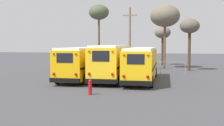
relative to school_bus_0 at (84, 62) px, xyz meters
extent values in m
plane|color=#424247|center=(2.81, -0.52, -1.67)|extent=(160.00, 160.00, 0.00)
cube|color=#EAAA0F|center=(0.00, 0.02, -0.07)|extent=(2.80, 10.27, 2.54)
cube|color=white|center=(0.00, 0.02, 1.30)|extent=(2.59, 9.86, 0.20)
cube|color=black|center=(0.17, -5.12, -1.16)|extent=(2.52, 0.28, 0.36)
cube|color=black|center=(0.17, -5.09, 0.63)|extent=(1.36, 0.07, 0.76)
sphere|color=red|center=(-0.76, -5.16, -0.64)|extent=(0.22, 0.22, 0.22)
sphere|color=orange|center=(-0.76, -5.16, 0.98)|extent=(0.18, 0.18, 0.18)
sphere|color=red|center=(1.09, -5.10, -0.64)|extent=(0.22, 0.22, 0.22)
sphere|color=orange|center=(1.09, -5.10, 0.98)|extent=(0.18, 0.18, 0.18)
cube|color=black|center=(-1.25, -0.02, -0.26)|extent=(0.35, 9.99, 0.14)
cube|color=black|center=(1.24, 0.06, -0.26)|extent=(0.35, 9.99, 0.14)
cylinder|color=black|center=(-1.28, 3.78, -1.20)|extent=(0.31, 0.96, 0.95)
cylinder|color=black|center=(1.03, 3.85, -1.20)|extent=(0.31, 0.96, 0.95)
cylinder|color=black|center=(-1.03, -3.82, -1.20)|extent=(0.31, 0.96, 0.95)
cylinder|color=black|center=(1.28, -3.74, -1.20)|extent=(0.31, 0.96, 0.95)
cube|color=yellow|center=(2.81, -0.10, 0.04)|extent=(2.97, 9.78, 2.75)
cube|color=white|center=(2.81, -0.10, 1.51)|extent=(2.76, 9.38, 0.20)
cube|color=black|center=(3.08, -4.96, -1.16)|extent=(2.52, 0.33, 0.36)
cube|color=black|center=(3.07, -4.93, 0.79)|extent=(1.35, 0.10, 0.83)
sphere|color=red|center=(2.16, -5.02, -0.58)|extent=(0.22, 0.22, 0.22)
sphere|color=orange|center=(2.16, -5.02, 1.19)|extent=(0.18, 0.18, 0.18)
sphere|color=red|center=(4.00, -4.92, -0.58)|extent=(0.22, 0.22, 0.22)
sphere|color=orange|center=(4.00, -4.92, 1.19)|extent=(0.18, 0.18, 0.18)
cube|color=black|center=(1.57, -0.16, -0.17)|extent=(0.53, 9.45, 0.14)
cube|color=black|center=(4.06, -0.03, -0.17)|extent=(0.53, 9.45, 0.14)
cylinder|color=black|center=(1.48, 3.36, -1.20)|extent=(0.33, 0.96, 0.95)
cylinder|color=black|center=(3.77, 3.49, -1.20)|extent=(0.33, 0.96, 0.95)
cylinder|color=black|center=(1.86, -3.68, -1.20)|extent=(0.33, 0.96, 0.95)
cylinder|color=black|center=(4.15, -3.56, -1.20)|extent=(0.33, 0.96, 0.95)
cube|color=yellow|center=(5.63, -0.22, -0.07)|extent=(2.81, 10.38, 2.51)
cube|color=white|center=(5.63, -0.22, 1.28)|extent=(2.60, 9.96, 0.20)
cube|color=black|center=(5.86, -5.39, -1.15)|extent=(2.41, 0.31, 0.36)
cube|color=black|center=(5.86, -5.37, 0.62)|extent=(1.29, 0.09, 0.75)
sphere|color=red|center=(4.98, -5.44, -0.64)|extent=(0.22, 0.22, 0.22)
sphere|color=orange|center=(4.98, -5.44, 0.96)|extent=(0.18, 0.18, 0.18)
sphere|color=red|center=(6.74, -5.36, -0.64)|extent=(0.22, 0.22, 0.22)
sphere|color=orange|center=(6.74, -5.36, 0.96)|extent=(0.18, 0.18, 0.18)
cube|color=black|center=(4.44, -0.27, -0.26)|extent=(0.47, 10.07, 0.14)
cube|color=black|center=(6.82, -0.17, -0.26)|extent=(0.47, 10.07, 0.14)
cylinder|color=black|center=(4.36, 3.57, -1.18)|extent=(0.32, 0.99, 0.98)
cylinder|color=black|center=(6.55, 3.67, -1.18)|extent=(0.32, 0.99, 0.98)
cylinder|color=black|center=(4.71, -4.10, -1.18)|extent=(0.32, 0.99, 0.98)
cylinder|color=black|center=(6.90, -4.01, -1.18)|extent=(0.32, 0.99, 0.98)
cylinder|color=#75604C|center=(2.87, 9.24, 2.30)|extent=(0.26, 0.26, 7.95)
cube|color=#75604C|center=(2.87, 9.24, 5.32)|extent=(1.80, 0.14, 0.14)
cylinder|color=brown|center=(-1.74, 11.22, 1.81)|extent=(0.26, 0.26, 6.97)
ellipsoid|color=#4C563D|center=(-1.74, 11.22, 6.05)|extent=(2.73, 2.73, 2.05)
cylinder|color=#473323|center=(10.19, 11.27, 0.83)|extent=(0.36, 0.36, 5.01)
ellipsoid|color=#5B5447|center=(10.19, 11.27, 4.02)|extent=(2.46, 2.46, 1.85)
cylinder|color=#473323|center=(6.32, 19.88, 0.61)|extent=(0.34, 0.34, 4.55)
ellipsoid|color=#6B6051|center=(6.32, 19.88, 3.58)|extent=(2.54, 2.54, 1.90)
cylinder|color=brown|center=(6.98, 13.61, 1.40)|extent=(0.31, 0.31, 6.15)
ellipsoid|color=#6B6051|center=(6.98, 13.61, 5.59)|extent=(4.03, 4.03, 3.02)
cylinder|color=#939399|center=(-4.00, 6.23, -0.97)|extent=(0.06, 0.06, 1.40)
cylinder|color=#939399|center=(-1.27, 6.23, -0.97)|extent=(0.06, 0.06, 1.40)
cylinder|color=#939399|center=(1.45, 6.23, -0.97)|extent=(0.06, 0.06, 1.40)
cylinder|color=#939399|center=(4.18, 6.23, -0.97)|extent=(0.06, 0.06, 1.40)
cylinder|color=#939399|center=(6.90, 6.23, -0.97)|extent=(0.06, 0.06, 1.40)
cylinder|color=#939399|center=(9.63, 6.23, -0.97)|extent=(0.06, 0.06, 1.40)
cylinder|color=#939399|center=(2.81, 6.23, -0.27)|extent=(13.63, 0.04, 0.04)
cylinder|color=#B21414|center=(3.19, -7.96, -1.25)|extent=(0.24, 0.24, 0.85)
sphere|color=#B21414|center=(3.19, -7.96, -0.75)|extent=(0.23, 0.23, 0.23)
camera|label=1|loc=(8.96, -25.68, 1.71)|focal=45.00mm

